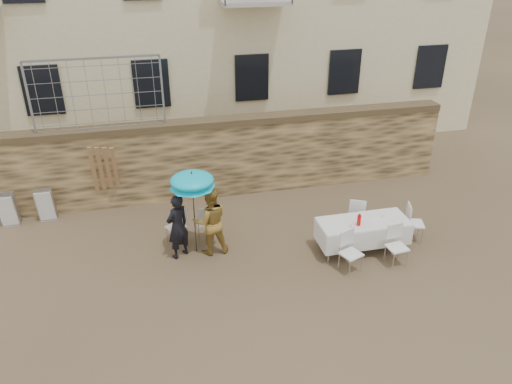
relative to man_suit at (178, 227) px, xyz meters
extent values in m
plane|color=brown|center=(1.44, -2.09, -0.79)|extent=(80.00, 80.00, 0.00)
cube|color=olive|center=(1.44, 2.91, 0.31)|extent=(13.00, 0.50, 2.20)
imported|color=black|center=(0.00, 0.00, 0.00)|extent=(0.69, 0.64, 1.58)
imported|color=gold|center=(0.75, 0.00, 0.04)|extent=(0.83, 0.66, 1.66)
cylinder|color=#3F3F44|center=(0.40, 0.10, 0.05)|extent=(0.03, 0.03, 1.69)
cone|color=#09BBD9|center=(0.40, 0.10, 1.01)|extent=(1.02, 1.02, 0.22)
cube|color=white|center=(4.22, -0.70, -0.04)|extent=(2.10, 0.85, 0.05)
cylinder|color=silver|center=(3.27, -1.04, -0.42)|extent=(0.04, 0.04, 0.74)
cylinder|color=silver|center=(5.17, -1.04, -0.42)|extent=(0.04, 0.04, 0.74)
cylinder|color=silver|center=(3.27, -0.35, -0.42)|extent=(0.04, 0.04, 0.74)
cylinder|color=silver|center=(5.17, -0.35, -0.42)|extent=(0.04, 0.04, 0.74)
cylinder|color=red|center=(4.02, -0.85, 0.11)|extent=(0.09, 0.09, 0.26)
camera|label=1|loc=(-0.45, -9.76, 5.92)|focal=35.00mm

